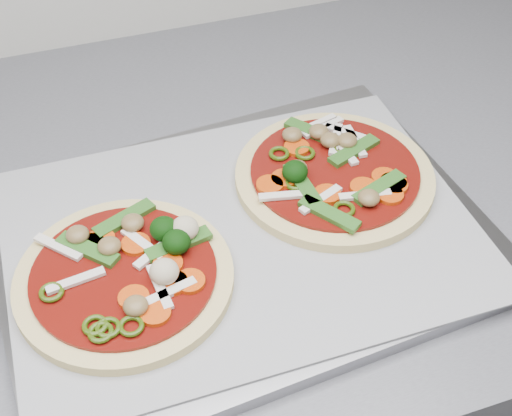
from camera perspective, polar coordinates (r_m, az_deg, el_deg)
name	(u,v)px	position (r m, az deg, el deg)	size (l,w,h in m)	color
base_cabinet	(472,349)	(1.19, 16.92, -10.71)	(3.60, 0.60, 0.86)	beige
baking_tray	(241,238)	(0.64, -1.19, -2.39)	(0.43, 0.32, 0.01)	gray
parchment	(241,231)	(0.63, -1.20, -1.89)	(0.41, 0.30, 0.00)	#95959A
pizza_left	(128,273)	(0.60, -10.17, -5.10)	(0.23, 0.23, 0.03)	#E3CA7E
pizza_right	(333,174)	(0.68, 6.19, 2.75)	(0.21, 0.21, 0.03)	#E3CA7E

